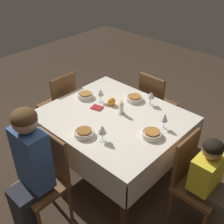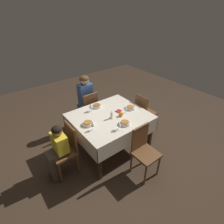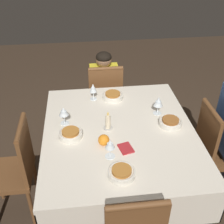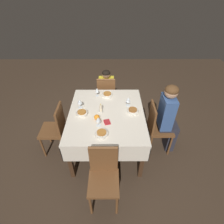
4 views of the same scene
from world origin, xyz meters
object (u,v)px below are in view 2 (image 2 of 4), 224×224
at_px(wine_glass_south, 91,106).
at_px(bowl_north, 125,123).
at_px(bowl_west, 130,107).
at_px(person_child_yellow, 57,151).
at_px(wine_glass_west, 125,108).
at_px(bowl_east, 88,123).
at_px(napkin_red_folded, 119,111).
at_px(dining_table, 110,120).
at_px(chair_south, 89,109).
at_px(chair_north, 144,149).
at_px(orange_fruit, 121,114).
at_px(bowl_south, 97,106).
at_px(person_adult_denim, 85,98).
at_px(wine_glass_north, 119,124).
at_px(wine_glass_east, 93,124).
at_px(candle_centerpiece, 111,115).
at_px(chair_east, 67,148).
at_px(chair_west, 144,111).

distance_m(wine_glass_south, bowl_north, 0.75).
bearing_deg(bowl_west, person_child_yellow, -1.06).
bearing_deg(wine_glass_west, bowl_north, 47.06).
bearing_deg(wine_glass_south, bowl_east, 50.08).
bearing_deg(napkin_red_folded, dining_table, 3.65).
xyz_separation_m(chair_south, chair_north, (-0.03, 1.64, 0.00)).
bearing_deg(orange_fruit, wine_glass_west, -166.61).
bearing_deg(person_child_yellow, chair_south, 127.39).
bearing_deg(orange_fruit, bowl_south, -72.36).
xyz_separation_m(person_adult_denim, bowl_west, (-0.44, 1.01, 0.08)).
height_order(bowl_east, napkin_red_folded, bowl_east).
bearing_deg(wine_glass_north, wine_glass_east, -36.51).
height_order(dining_table, wine_glass_east, wine_glass_east).
bearing_deg(bowl_west, wine_glass_east, 7.09).
bearing_deg(chair_south, bowl_east, 58.49).
distance_m(bowl_east, candle_centerpiece, 0.45).
distance_m(bowl_west, wine_glass_west, 0.20).
relative_size(wine_glass_south, wine_glass_north, 1.05).
bearing_deg(bowl_east, dining_table, 179.38).
bearing_deg(bowl_south, wine_glass_east, 51.60).
xyz_separation_m(person_child_yellow, wine_glass_east, (-0.60, 0.14, 0.33)).
bearing_deg(wine_glass_north, wine_glass_south, -86.30).
xyz_separation_m(candle_centerpiece, napkin_red_folded, (-0.25, -0.10, -0.05)).
relative_size(chair_north, wine_glass_north, 6.07).
relative_size(chair_north, napkin_red_folded, 7.03).
height_order(bowl_east, wine_glass_west, wine_glass_west).
relative_size(bowl_west, bowl_north, 0.98).
height_order(chair_south, napkin_red_folded, chair_south).
height_order(bowl_west, wine_glass_north, wine_glass_north).
relative_size(wine_glass_south, bowl_north, 0.89).
xyz_separation_m(wine_glass_south, orange_fruit, (-0.34, 0.48, -0.07)).
xyz_separation_m(chair_east, bowl_south, (-0.89, -0.43, 0.28)).
relative_size(person_adult_denim, orange_fruit, 15.33).
distance_m(chair_west, orange_fruit, 0.82).
xyz_separation_m(dining_table, chair_east, (0.91, 0.02, -0.16)).
bearing_deg(bowl_north, person_child_yellow, -17.37).
xyz_separation_m(person_child_yellow, bowl_west, (-1.54, 0.03, 0.25)).
distance_m(wine_glass_north, orange_fruit, 0.41).
bearing_deg(napkin_red_folded, chair_east, 1.92).
xyz_separation_m(chair_north, person_child_yellow, (1.14, -0.79, 0.03)).
distance_m(bowl_west, bowl_north, 0.53).
distance_m(chair_east, bowl_north, 1.04).
bearing_deg(napkin_red_folded, wine_glass_north, 50.54).
bearing_deg(dining_table, chair_south, -92.13).
bearing_deg(chair_north, wine_glass_east, 129.57).
height_order(dining_table, chair_west, chair_west).
relative_size(chair_east, bowl_north, 5.15).
distance_m(chair_north, bowl_east, 1.02).
distance_m(person_child_yellow, bowl_west, 1.56).
xyz_separation_m(wine_glass_south, bowl_west, (-0.65, 0.40, -0.08)).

